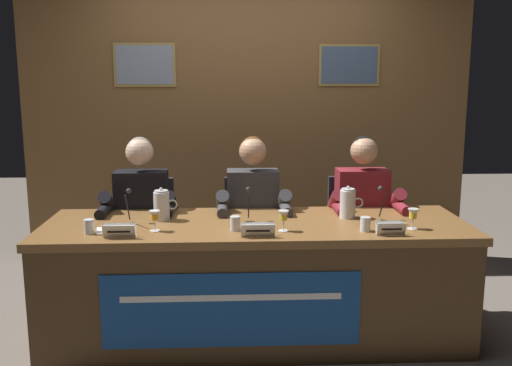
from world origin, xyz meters
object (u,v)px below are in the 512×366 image
Objects in this scene: microphone_left at (127,214)px; microphone_right at (383,211)px; nameplate_left at (119,231)px; water_cup_left at (89,227)px; juice_glass_center at (283,217)px; conference_table at (256,265)px; water_cup_center at (235,224)px; microphone_center at (249,212)px; panelist_right at (364,210)px; document_stack_left at (115,230)px; water_pitcher_right_side at (348,203)px; panelist_left at (140,213)px; chair_left at (146,243)px; water_cup_right at (365,225)px; nameplate_right at (391,228)px; chair_right at (357,241)px; nameplate_center at (258,230)px; juice_glass_right at (413,215)px; juice_glass_left at (155,217)px; water_pitcher_left_side at (162,205)px; panelist_center at (253,212)px.

microphone_left and microphone_right have the same top height.
nameplate_left is 0.21m from water_cup_left.
microphone_right is (1.57, 0.00, 0.00)m from microphone_left.
microphone_left is 1.74× the size of juice_glass_center.
microphone_left reaches higher than conference_table.
microphone_left is 0.67m from water_cup_center.
juice_glass_center is 0.57× the size of microphone_center.
panelist_right is 5.22× the size of document_stack_left.
water_pitcher_right_side is at bearing 10.22° from document_stack_left.
panelist_left is 1.41m from water_pitcher_right_side.
chair_left is 1.67m from water_cup_right.
panelist_left is 1.70m from nameplate_right.
microphone_left reaches higher than chair_right.
water_pitcher_right_side is at bearing 111.30° from nameplate_right.
panelist_left reaches higher than microphone_center.
water_cup_right is at bearing -102.89° from panelist_right.
water_cup_right is at bearing -4.10° from water_cup_center.
nameplate_center is at bearing -82.20° from microphone_center.
water_cup_center is 0.90m from nameplate_right.
document_stack_left is at bearing -94.33° from chair_left.
water_pitcher_right_side is at bearing 138.85° from juice_glass_right.
nameplate_right is at bearing -20.15° from microphone_center.
microphone_right is at bearing -15.99° from panelist_left.
panelist_left is at bearing 146.50° from juice_glass_center.
water_cup_left is (-0.37, -0.04, -0.05)m from juice_glass_left.
juice_glass_right reaches higher than water_cup_right.
nameplate_center is at bearing -172.22° from juice_glass_right.
nameplate_center is 0.16× the size of panelist_right.
microphone_left reaches higher than nameplate_right.
juice_glass_right is (0.15, -0.80, 0.39)m from chair_right.
chair_left is at bearing 109.84° from water_pitcher_left_side.
chair_right is (1.56, 0.91, -0.34)m from nameplate_left.
panelist_right reaches higher than water_cup_left.
microphone_right is 1.38m from water_pitcher_left_side.
conference_table is 0.36m from nameplate_center.
conference_table is 12.17× the size of microphone_left.
panelist_left reaches higher than water_pitcher_left_side.
panelist_left is 0.46m from microphone_left.
water_cup_center is 0.39× the size of microphone_right.
panelist_center is at bearing 103.79° from juice_glass_center.
water_cup_right is at bearing -45.36° from panelist_center.
nameplate_right is (-0.02, -0.93, 0.34)m from chair_right.
nameplate_left is at bearing -116.14° from water_pitcher_left_side.
microphone_center and microphone_right have the same top height.
water_cup_left is at bearing -107.72° from panelist_left.
document_stack_left is at bearing -175.80° from conference_table.
microphone_center is 1.03× the size of water_pitcher_left_side.
juice_glass_left is at bearing -77.36° from chair_left.
nameplate_center is 1.26m from chair_right.
juice_glass_left is at bearing -157.18° from panelist_right.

